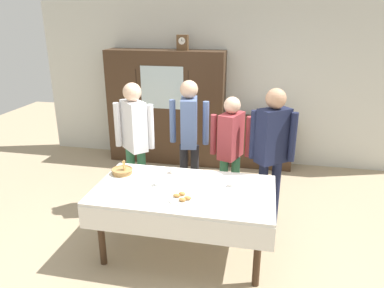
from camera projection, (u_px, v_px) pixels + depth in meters
ground_plane at (188, 241)px, 4.16m from camera, size 12.00×12.00×0.00m
back_wall at (221, 84)px, 6.14m from camera, size 6.40×0.10×2.70m
dining_table at (183, 199)px, 3.71m from camera, size 1.85×1.03×0.77m
wall_cabinet at (166, 107)px, 6.17m from camera, size 1.99×0.46×1.93m
mantel_clock at (183, 43)px, 5.75m from camera, size 0.18×0.11×0.24m
bookshelf_low at (262, 142)px, 6.08m from camera, size 1.01×0.35×0.86m
book_stack at (263, 116)px, 5.92m from camera, size 0.16×0.22×0.08m
tea_cup_mid_left at (158, 183)px, 3.77m from camera, size 0.13×0.13×0.06m
tea_cup_center at (173, 171)px, 4.06m from camera, size 0.13×0.13×0.06m
tea_cup_near_right at (233, 184)px, 3.75m from camera, size 0.13×0.13×0.06m
bread_basket at (122, 171)px, 4.05m from camera, size 0.24×0.24×0.16m
pastry_plate at (182, 198)px, 3.49m from camera, size 0.28×0.28×0.05m
spoon_mid_right at (185, 186)px, 3.77m from camera, size 0.12×0.02×0.01m
spoon_far_right at (157, 177)px, 3.96m from camera, size 0.12×0.02×0.01m
person_behind_table_right at (134, 135)px, 4.53m from camera, size 0.52×0.40×1.70m
person_near_right_end at (189, 131)px, 4.67m from camera, size 0.52×0.39×1.70m
person_beside_shelf at (272, 146)px, 4.12m from camera, size 0.52×0.38×1.71m
person_behind_table_left at (231, 145)px, 4.51m from camera, size 0.52×0.41×1.54m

